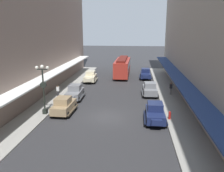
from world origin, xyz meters
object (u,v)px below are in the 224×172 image
(parked_car_3, at_px, (145,74))
(parked_car_4, at_px, (155,112))
(fire_hydrant, at_px, (170,115))
(parked_car_0, at_px, (150,89))
(streetcar, at_px, (122,66))
(parked_car_1, at_px, (64,105))
(lamp_post_with_clock, at_px, (43,87))
(pedestrian_0, at_px, (58,91))
(pedestrian_1, at_px, (171,88))
(parked_car_5, at_px, (75,92))
(parked_car_2, at_px, (90,76))

(parked_car_3, relative_size, parked_car_4, 1.00)
(fire_hydrant, bearing_deg, parked_car_0, 99.62)
(streetcar, relative_size, fire_hydrant, 11.75)
(parked_car_1, xyz_separation_m, parked_car_4, (9.46, -1.28, 0.00))
(parked_car_0, relative_size, parked_car_3, 1.01)
(lamp_post_with_clock, relative_size, fire_hydrant, 6.29)
(parked_car_0, bearing_deg, parked_car_3, 91.19)
(pedestrian_0, xyz_separation_m, pedestrian_1, (14.64, 2.90, -0.02))
(pedestrian_0, height_order, pedestrian_1, pedestrian_0)
(parked_car_0, relative_size, fire_hydrant, 5.24)
(lamp_post_with_clock, distance_m, pedestrian_0, 6.29)
(streetcar, distance_m, lamp_post_with_clock, 22.31)
(parked_car_3, bearing_deg, parked_car_1, -116.07)
(parked_car_5, bearing_deg, streetcar, 71.45)
(parked_car_2, bearing_deg, parked_car_4, -59.98)
(parked_car_0, xyz_separation_m, parked_car_4, (0.04, -9.22, 0.00))
(parked_car_0, height_order, lamp_post_with_clock, lamp_post_with_clock)
(parked_car_4, xyz_separation_m, pedestrian_0, (-11.86, 6.57, 0.07))
(parked_car_2, height_order, parked_car_5, same)
(fire_hydrant, height_order, pedestrian_1, pedestrian_1)
(streetcar, bearing_deg, parked_car_0, -70.52)
(parked_car_4, xyz_separation_m, parked_car_5, (-9.65, 6.51, 0.00))
(parked_car_4, relative_size, parked_car_5, 0.99)
(streetcar, relative_size, lamp_post_with_clock, 1.87)
(parked_car_1, bearing_deg, parked_car_3, 63.93)
(parked_car_0, bearing_deg, pedestrian_1, 5.19)
(parked_car_1, xyz_separation_m, pedestrian_0, (-2.40, 5.29, 0.07))
(fire_hydrant, bearing_deg, parked_car_3, 94.99)
(parked_car_1, distance_m, pedestrian_0, 5.81)
(parked_car_2, bearing_deg, streetcar, 46.02)
(streetcar, xyz_separation_m, pedestrian_1, (7.28, -12.37, -0.91))
(lamp_post_with_clock, distance_m, pedestrian_1, 16.74)
(parked_car_1, xyz_separation_m, streetcar, (4.96, 20.57, 0.96))
(pedestrian_0, bearing_deg, parked_car_5, -1.57)
(parked_car_4, relative_size, lamp_post_with_clock, 0.83)
(parked_car_1, distance_m, parked_car_4, 9.55)
(lamp_post_with_clock, bearing_deg, pedestrian_1, 32.16)
(lamp_post_with_clock, height_order, pedestrian_1, lamp_post_with_clock)
(parked_car_0, distance_m, parked_car_2, 12.06)
(parked_car_1, bearing_deg, fire_hydrant, -4.56)
(parked_car_2, height_order, streetcar, streetcar)
(parked_car_0, xyz_separation_m, pedestrian_1, (2.81, 0.26, 0.05))
(parked_car_2, height_order, lamp_post_with_clock, lamp_post_with_clock)
(fire_hydrant, bearing_deg, parked_car_2, 124.32)
(parked_car_0, xyz_separation_m, parked_car_1, (-9.43, -7.94, 0.00))
(parked_car_0, height_order, parked_car_1, same)
(parked_car_1, height_order, streetcar, streetcar)
(pedestrian_1, bearing_deg, pedestrian_0, -168.78)
(parked_car_4, height_order, pedestrian_1, parked_car_4)
(pedestrian_0, bearing_deg, parked_car_1, -65.59)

